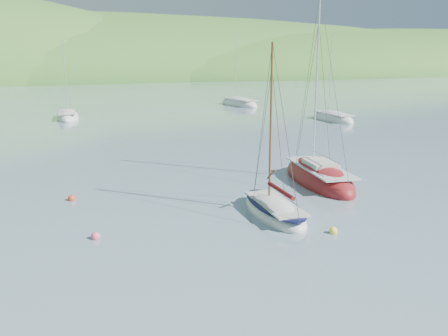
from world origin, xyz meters
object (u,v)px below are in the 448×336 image
object	(u,v)px
sloop_red	(319,179)
distant_sloop_b	(239,104)
daysailer_white	(274,211)
distant_sloop_d	(333,119)
distant_sloop_a	(68,117)

from	to	relation	value
sloop_red	distant_sloop_b	distance (m)	48.77
daysailer_white	distant_sloop_d	bearing A→B (deg)	56.04
sloop_red	distant_sloop_a	xyz separation A→B (m)	(-13.51, 40.09, -0.05)
distant_sloop_d	distant_sloop_b	bearing A→B (deg)	101.47
distant_sloop_a	distant_sloop_b	world-z (taller)	distant_sloop_b
sloop_red	distant_sloop_b	size ratio (longest dim) A/B	1.04
sloop_red	distant_sloop_a	world-z (taller)	sloop_red
daysailer_white	distant_sloop_b	bearing A→B (deg)	72.91
daysailer_white	distant_sloop_a	xyz separation A→B (m)	(-7.50, 45.20, -0.04)
distant_sloop_a	distant_sloop_b	bearing A→B (deg)	18.86
distant_sloop_d	distant_sloop_a	bearing A→B (deg)	155.83
daysailer_white	sloop_red	bearing A→B (deg)	44.29
daysailer_white	distant_sloop_b	xyz separation A→B (m)	(19.91, 51.86, -0.01)
sloop_red	distant_sloop_d	bearing A→B (deg)	63.47
distant_sloop_b	distant_sloop_d	distance (m)	21.15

